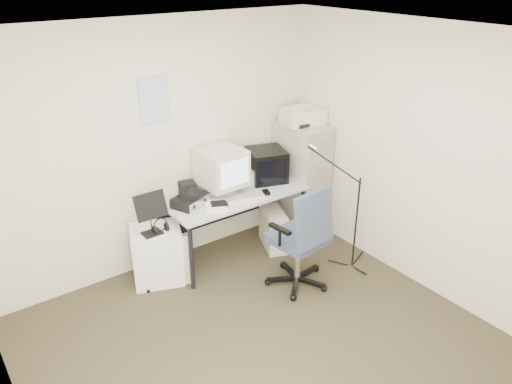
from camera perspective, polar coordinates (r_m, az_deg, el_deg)
floor at (r=4.33m, az=1.62°, el=-17.88°), size 3.60×3.60×0.01m
ceiling at (r=3.20m, az=2.18°, el=17.09°), size 3.60×3.60×0.01m
wall_back at (r=5.01m, az=-10.92°, el=4.87°), size 3.60×0.02×2.50m
wall_left at (r=3.01m, az=-27.01°, el=-12.34°), size 0.02×3.60×2.50m
wall_right at (r=4.82m, az=19.05°, el=3.08°), size 0.02×3.60×2.50m
wall_calendar at (r=4.84m, az=-11.56°, el=10.34°), size 0.30×0.02×0.44m
filing_cabinet at (r=5.79m, az=5.14°, el=1.67°), size 0.40×0.60×1.30m
printer at (r=5.54m, az=5.39°, el=8.68°), size 0.49×0.37×0.17m
desk at (r=5.37m, az=-2.46°, el=-3.61°), size 1.50×0.70×0.73m
crt_monitor at (r=5.15m, az=-3.99°, el=2.42°), size 0.44×0.46×0.47m
crt_tv at (r=5.46m, az=1.22°, el=3.14°), size 0.48×0.50×0.35m
desk_speaker at (r=5.34m, az=-0.59°, el=1.61°), size 0.11×0.11×0.17m
keyboard at (r=5.07m, az=-1.43°, el=-0.67°), size 0.46×0.26×0.02m
mouse at (r=5.17m, az=1.16°, el=-0.04°), size 0.09×0.12×0.03m
radio_receiver at (r=4.97m, az=-7.54°, el=-0.95°), size 0.41×0.35×0.10m
radio_speaker at (r=4.91m, az=-7.81°, el=0.30°), size 0.18×0.17×0.15m
papers at (r=4.92m, az=-4.61°, el=-1.58°), size 0.30×0.34×0.02m
pc_tower at (r=5.57m, az=2.00°, el=-4.21°), size 0.37×0.51×0.44m
office_chair at (r=4.80m, az=4.90°, el=-5.02°), size 0.70×0.70×1.09m
side_cart at (r=5.06m, az=-11.23°, el=-7.03°), size 0.58×0.53×0.59m
music_stand at (r=4.72m, az=-12.01°, el=-2.39°), size 0.31×0.18×0.44m
headphones at (r=4.81m, az=-10.84°, el=-4.01°), size 0.20×0.20×0.03m
mic_stand at (r=5.10m, az=11.50°, el=-2.00°), size 0.03×0.03×1.32m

